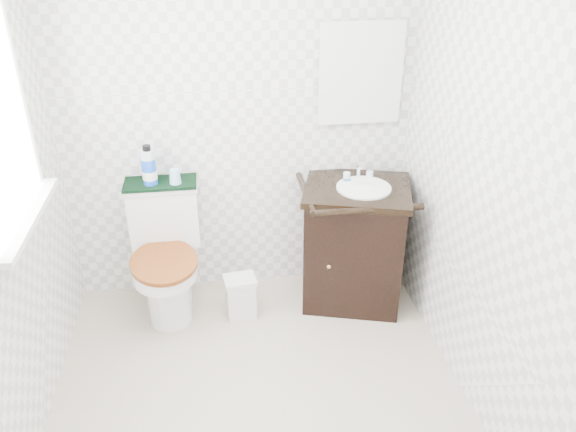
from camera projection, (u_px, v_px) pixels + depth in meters
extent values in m
plane|color=#B8AC94|center=(261.00, 408.00, 2.96)|extent=(2.40, 2.40, 0.00)
plane|color=white|center=(238.00, 118.00, 3.44)|extent=(2.40, 0.00, 2.40)
plane|color=white|center=(301.00, 427.00, 1.34)|extent=(2.40, 0.00, 2.40)
plane|color=white|center=(498.00, 189.00, 2.53)|extent=(0.00, 2.40, 2.40)
cube|color=silver|center=(361.00, 74.00, 3.40)|extent=(0.50, 0.02, 0.60)
cylinder|color=white|center=(169.00, 293.00, 3.51)|extent=(0.27, 0.27, 0.41)
cube|color=white|center=(170.00, 271.00, 3.73)|extent=(0.27, 0.28, 0.41)
cube|color=white|center=(164.00, 217.00, 3.56)|extent=(0.43, 0.18, 0.39)
cube|color=white|center=(161.00, 186.00, 3.46)|extent=(0.45, 0.20, 0.03)
cylinder|color=white|center=(165.00, 269.00, 3.38)|extent=(0.39, 0.39, 0.08)
cylinder|color=brown|center=(164.00, 262.00, 3.36)|extent=(0.45, 0.45, 0.03)
cube|color=black|center=(354.00, 247.00, 3.65)|extent=(0.72, 0.66, 0.78)
cube|color=black|center=(357.00, 190.00, 3.46)|extent=(0.77, 0.71, 0.04)
cylinder|color=white|center=(364.00, 188.00, 3.43)|extent=(0.34, 0.34, 0.01)
ellipsoid|color=white|center=(363.00, 196.00, 3.45)|extent=(0.29, 0.29, 0.15)
cylinder|color=silver|center=(358.00, 172.00, 3.53)|extent=(0.02, 0.02, 0.10)
cube|color=white|center=(241.00, 299.00, 3.59)|extent=(0.19, 0.16, 0.26)
cube|color=white|center=(240.00, 280.00, 3.52)|extent=(0.21, 0.18, 0.03)
cube|color=black|center=(160.00, 183.00, 3.45)|extent=(0.44, 0.22, 0.02)
cylinder|color=blue|center=(149.00, 171.00, 3.38)|extent=(0.09, 0.09, 0.16)
cylinder|color=silver|center=(147.00, 155.00, 3.33)|extent=(0.09, 0.09, 0.05)
cylinder|color=black|center=(146.00, 148.00, 3.31)|extent=(0.05, 0.05, 0.03)
cone|color=#9BD8FF|center=(175.00, 176.00, 3.41)|extent=(0.07, 0.07, 0.09)
ellipsoid|color=#186675|center=(347.00, 180.00, 3.51)|extent=(0.07, 0.05, 0.02)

